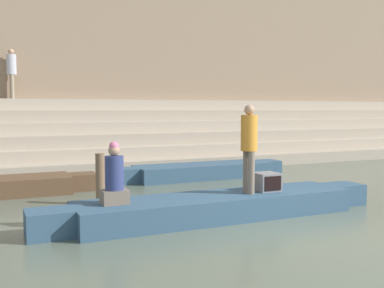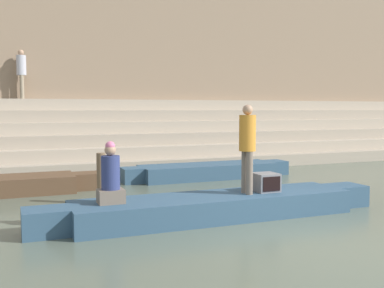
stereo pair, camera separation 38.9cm
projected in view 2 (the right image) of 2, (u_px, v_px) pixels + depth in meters
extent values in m
plane|color=#566051|center=(333.00, 245.00, 6.92)|extent=(120.00, 120.00, 0.00)
cube|color=tan|center=(147.00, 161.00, 16.25)|extent=(36.00, 3.35, 0.41)
cube|color=#B2A28D|center=(145.00, 149.00, 16.48)|extent=(36.00, 2.79, 0.41)
cube|color=tan|center=(143.00, 138.00, 16.70)|extent=(36.00, 2.23, 0.41)
cube|color=#B2A28D|center=(140.00, 127.00, 16.93)|extent=(36.00, 1.67, 0.41)
cube|color=tan|center=(138.00, 116.00, 17.15)|extent=(36.00, 1.12, 0.41)
cube|color=#B2A28D|center=(136.00, 105.00, 17.38)|extent=(36.00, 0.56, 0.41)
cube|color=#937A60|center=(130.00, 60.00, 18.05)|extent=(34.20, 1.20, 8.15)
cube|color=brown|center=(135.00, 154.00, 17.77)|extent=(34.20, 0.12, 0.60)
cube|color=#33516B|center=(215.00, 207.00, 8.63)|extent=(5.47, 1.21, 0.45)
cube|color=#2D2D2D|center=(215.00, 196.00, 8.61)|extent=(5.03, 1.11, 0.05)
cube|color=#33516B|center=(345.00, 195.00, 9.80)|extent=(0.77, 0.67, 0.45)
cube|color=#33516B|center=(46.00, 222.00, 7.46)|extent=(0.77, 0.67, 0.45)
cylinder|color=olive|center=(163.00, 197.00, 8.96)|extent=(2.49, 0.04, 0.04)
cylinder|color=#756656|center=(245.00, 172.00, 8.82)|extent=(0.14, 0.14, 0.84)
cylinder|color=#756656|center=(249.00, 173.00, 8.66)|extent=(0.14, 0.14, 0.84)
cylinder|color=orange|center=(247.00, 133.00, 8.68)|extent=(0.32, 0.32, 0.70)
sphere|color=tan|center=(248.00, 110.00, 8.64)|extent=(0.20, 0.20, 0.20)
cube|color=#756656|center=(111.00, 196.00, 7.88)|extent=(0.45, 0.36, 0.24)
cylinder|color=navy|center=(111.00, 173.00, 7.85)|extent=(0.32, 0.32, 0.59)
sphere|color=tan|center=(110.00, 150.00, 7.81)|extent=(0.20, 0.20, 0.20)
sphere|color=pink|center=(110.00, 146.00, 7.81)|extent=(0.17, 0.17, 0.17)
cube|color=slate|center=(266.00, 182.00, 9.01)|extent=(0.46, 0.45, 0.37)
cube|color=black|center=(272.00, 184.00, 8.80)|extent=(0.38, 0.02, 0.29)
cube|color=brown|center=(87.00, 181.00, 11.78)|extent=(0.68, 0.68, 0.43)
cube|color=#33516B|center=(208.00, 171.00, 13.64)|extent=(4.17, 1.24, 0.43)
cube|color=#993328|center=(208.00, 165.00, 13.63)|extent=(3.83, 1.14, 0.05)
cube|color=#33516B|center=(275.00, 167.00, 14.53)|extent=(0.58, 0.68, 0.43)
cube|color=#33516B|center=(132.00, 175.00, 12.75)|extent=(0.58, 0.68, 0.43)
cylinder|color=brown|center=(101.00, 178.00, 9.90)|extent=(0.20, 0.20, 1.13)
cylinder|color=gray|center=(22.00, 87.00, 15.86)|extent=(0.14, 0.14, 0.83)
cylinder|color=gray|center=(22.00, 87.00, 15.70)|extent=(0.14, 0.14, 0.83)
cylinder|color=#B2B2BC|center=(21.00, 65.00, 15.72)|extent=(0.33, 0.33, 0.69)
sphere|color=tan|center=(21.00, 52.00, 15.69)|extent=(0.20, 0.20, 0.20)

